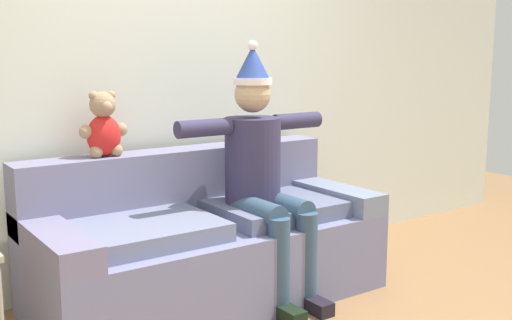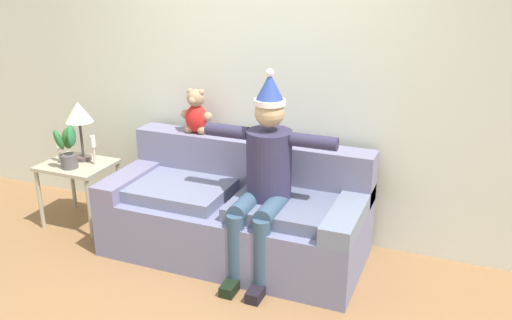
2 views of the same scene
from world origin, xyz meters
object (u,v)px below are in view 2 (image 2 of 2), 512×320
Objects in this scene: table_lamp at (79,115)px; candle_tall at (58,146)px; teddy_bear at (196,113)px; candle_short at (93,146)px; couch at (237,213)px; potted_plant at (67,148)px; side_table at (78,172)px; person_seated at (264,173)px.

table_lamp is 2.32× the size of candle_tall.
teddy_bear is 1.46× the size of candle_short.
couch is 3.87× the size of table_lamp.
couch is at bearing 2.96° from candle_tall.
potted_plant reaches higher than candle_tall.
teddy_bear is at bearing 19.30° from side_table.
side_table is at bearing -88.58° from table_lamp.
table_lamp is 0.31m from candle_short.
potted_plant is 0.20m from candle_tall.
side_table is (-1.51, -0.07, 0.15)m from couch.
side_table is at bearing -166.50° from candle_short.
potted_plant is at bearing -155.33° from teddy_bear.
couch is at bearing -30.37° from teddy_bear.
candle_tall is at bearing -177.04° from couch.
potted_plant is at bearing -25.40° from candle_tall.
person_seated is 6.73× the size of candle_tall.
person_seated is at bearing -29.87° from teddy_bear.
candle_short is (0.17, 0.04, 0.25)m from side_table.
candle_short is (-0.85, -0.32, -0.30)m from teddy_bear.
person_seated is 1.65m from candle_short.
teddy_bear reaches higher than candle_tall.
person_seated is 3.87× the size of potted_plant.
teddy_bear reaches higher than side_table.
couch reaches higher than candle_short.
teddy_bear is 0.95m from candle_short.
table_lamp is at bearing 91.42° from side_table.
table_lamp is at bearing 35.79° from candle_tall.
teddy_bear is (-0.49, 0.29, 0.71)m from couch.
person_seated is at bearing -4.91° from candle_short.
candle_short is at bearing -159.60° from teddy_bear.
side_table is 0.29m from potted_plant.
teddy_bear reaches higher than table_lamp.
potted_plant is 0.21m from candle_short.
potted_plant is (0.01, -0.11, 0.27)m from side_table.
candle_short is at bearing 43.27° from potted_plant.
person_seated reaches higher than potted_plant.
teddy_bear is 0.72× the size of table_lamp.
potted_plant is at bearing -85.80° from table_lamp.
person_seated is at bearing -29.06° from couch.
candle_short reaches higher than side_table.
couch is 8.97× the size of candle_tall.
table_lamp is 1.33× the size of potted_plant.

